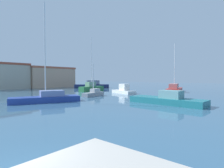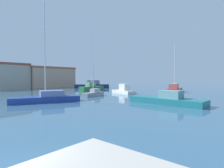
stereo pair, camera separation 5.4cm
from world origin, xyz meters
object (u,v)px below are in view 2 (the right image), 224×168
object	(u,v)px
sailboat_blue_mid_harbor	(47,97)
sailboat_green_distant_east	(91,88)
sailboat_grey_center_channel	(94,93)
motorboat_teal_distant_north	(167,100)
motorboat_white_behind_lamppost	(124,90)
sailboat_navy_far_right	(92,85)
sailboat_red_outer_mooring	(174,89)

from	to	relation	value
sailboat_blue_mid_harbor	sailboat_green_distant_east	world-z (taller)	sailboat_blue_mid_harbor
sailboat_grey_center_channel	motorboat_teal_distant_north	distance (m)	11.85
sailboat_blue_mid_harbor	sailboat_grey_center_channel	world-z (taller)	sailboat_blue_mid_harbor
sailboat_blue_mid_harbor	motorboat_white_behind_lamppost	world-z (taller)	sailboat_blue_mid_harbor
sailboat_grey_center_channel	sailboat_green_distant_east	bearing A→B (deg)	48.82
motorboat_white_behind_lamppost	sailboat_navy_far_right	distance (m)	18.40
motorboat_white_behind_lamppost	sailboat_navy_far_right	bearing A→B (deg)	64.06
sailboat_blue_mid_harbor	sailboat_green_distant_east	bearing A→B (deg)	29.74
sailboat_navy_far_right	sailboat_red_outer_mooring	world-z (taller)	sailboat_navy_far_right
sailboat_navy_far_right	motorboat_white_behind_lamppost	bearing A→B (deg)	-115.94
motorboat_white_behind_lamppost	sailboat_red_outer_mooring	bearing A→B (deg)	-30.14
sailboat_grey_center_channel	motorboat_teal_distant_north	xyz separation A→B (m)	(-0.75, -11.83, 0.00)
sailboat_blue_mid_harbor	sailboat_red_outer_mooring	bearing A→B (deg)	-12.27
sailboat_green_distant_east	sailboat_red_outer_mooring	xyz separation A→B (m)	(9.03, -13.58, -0.15)
sailboat_grey_center_channel	sailboat_red_outer_mooring	world-z (taller)	sailboat_red_outer_mooring
motorboat_white_behind_lamppost	sailboat_navy_far_right	world-z (taller)	sailboat_navy_far_right
motorboat_white_behind_lamppost	sailboat_grey_center_channel	bearing A→B (deg)	173.39
sailboat_green_distant_east	motorboat_teal_distant_north	size ratio (longest dim) A/B	1.12
sailboat_green_distant_east	sailboat_navy_far_right	bearing A→B (deg)	46.21
sailboat_blue_mid_harbor	motorboat_white_behind_lamppost	bearing A→B (deg)	0.57
sailboat_blue_mid_harbor	sailboat_red_outer_mooring	distance (m)	24.32
sailboat_green_distant_east	motorboat_white_behind_lamppost	bearing A→B (deg)	-90.79
sailboat_blue_mid_harbor	sailboat_grey_center_channel	xyz separation A→B (m)	(8.15, 0.89, -0.09)
motorboat_white_behind_lamppost	sailboat_green_distant_east	bearing A→B (deg)	89.21
sailboat_grey_center_channel	sailboat_red_outer_mooring	xyz separation A→B (m)	(15.61, -6.06, 0.11)
sailboat_blue_mid_harbor	sailboat_red_outer_mooring	size ratio (longest dim) A/B	1.20
sailboat_grey_center_channel	sailboat_navy_far_right	bearing A→B (deg)	47.42
sailboat_green_distant_east	motorboat_white_behind_lamppost	size ratio (longest dim) A/B	1.71
sailboat_green_distant_east	sailboat_grey_center_channel	xyz separation A→B (m)	(-6.58, -7.52, -0.27)
sailboat_grey_center_channel	motorboat_teal_distant_north	size ratio (longest dim) A/B	0.60
sailboat_green_distant_east	sailboat_grey_center_channel	size ratio (longest dim) A/B	1.87
motorboat_white_behind_lamppost	motorboat_teal_distant_north	size ratio (longest dim) A/B	0.66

